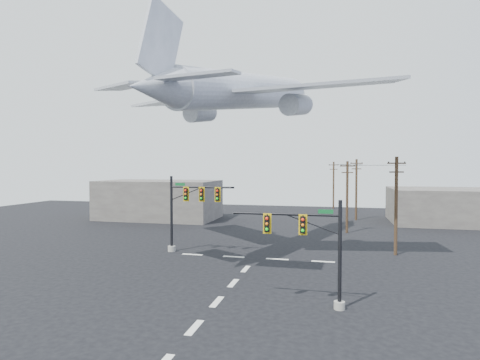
% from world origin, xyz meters
% --- Properties ---
extents(ground, '(120.00, 120.00, 0.00)m').
position_xyz_m(ground, '(0.00, 0.00, 0.00)').
color(ground, black).
rests_on(ground, ground).
extents(lane_markings, '(14.00, 21.20, 0.01)m').
position_xyz_m(lane_markings, '(0.00, 5.33, 0.01)').
color(lane_markings, white).
rests_on(lane_markings, ground).
extents(signal_mast_near, '(6.64, 0.70, 6.34)m').
position_xyz_m(signal_mast_near, '(5.86, 0.40, 3.43)').
color(signal_mast_near, '#9A998C').
rests_on(signal_mast_near, ground).
extents(signal_mast_far, '(6.64, 0.81, 7.32)m').
position_xyz_m(signal_mast_far, '(-6.88, 12.82, 4.12)').
color(signal_mast_far, '#9A998C').
rests_on(signal_mast_far, ground).
extents(utility_pole_a, '(1.73, 0.83, 9.15)m').
position_xyz_m(utility_pole_a, '(12.47, 16.21, 4.79)').
color(utility_pole_a, '#48301E').
rests_on(utility_pole_a, ground).
extents(utility_pole_b, '(1.80, 0.30, 8.88)m').
position_xyz_m(utility_pole_b, '(8.40, 27.93, 4.65)').
color(utility_pole_b, '#48301E').
rests_on(utility_pole_b, ground).
extents(utility_pole_c, '(1.88, 0.63, 9.34)m').
position_xyz_m(utility_pole_c, '(10.09, 40.39, 4.89)').
color(utility_pole_c, '#48301E').
rests_on(utility_pole_c, ground).
extents(utility_pole_d, '(1.89, 0.31, 9.12)m').
position_xyz_m(utility_pole_d, '(6.63, 56.69, 4.77)').
color(utility_pole_d, '#48301E').
rests_on(utility_pole_d, ground).
extents(power_lines, '(7.52, 40.49, 0.21)m').
position_xyz_m(power_lines, '(9.25, 36.31, 8.46)').
color(power_lines, black).
extents(airliner, '(28.44, 30.70, 8.22)m').
position_xyz_m(airliner, '(-1.52, 14.97, 15.46)').
color(airliner, silver).
extents(building_left, '(18.00, 10.00, 6.00)m').
position_xyz_m(building_left, '(-20.00, 35.00, 3.00)').
color(building_left, slate).
rests_on(building_left, ground).
extents(building_right, '(14.00, 12.00, 5.00)m').
position_xyz_m(building_right, '(22.00, 40.00, 2.50)').
color(building_right, slate).
rests_on(building_right, ground).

